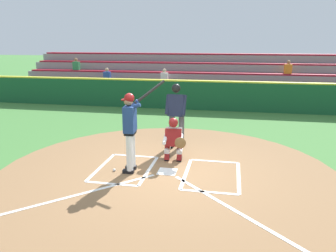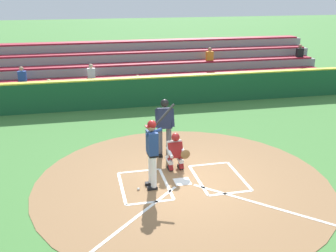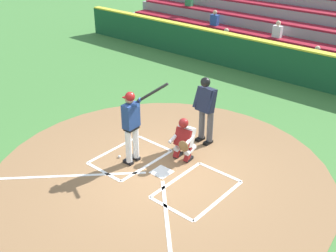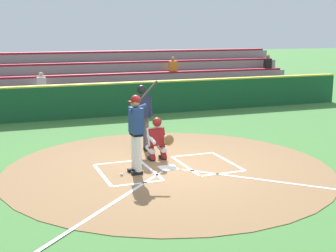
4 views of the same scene
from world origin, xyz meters
name	(u,v)px [view 2 (image 2 of 4)]	position (x,y,z in m)	size (l,w,h in m)	color
ground_plane	(182,182)	(0.00, 0.00, 0.00)	(120.00, 120.00, 0.00)	#427A38
dirt_circle	(182,182)	(0.00, 0.00, 0.01)	(8.00, 8.00, 0.01)	olive
home_plate_and_chalk	(191,197)	(0.00, 0.88, 0.01)	(7.93, 4.91, 0.01)	white
batter	(152,149)	(0.84, 0.10, 1.10)	(0.91, 0.76, 2.13)	white
catcher	(176,151)	(-0.01, -0.82, 0.59)	(0.62, 0.61, 1.13)	black
plate_umpire	(164,124)	(0.10, -1.83, 1.08)	(0.60, 0.44, 1.86)	#4C4C51
baseball	(138,189)	(1.24, 0.20, 0.04)	(0.07, 0.07, 0.07)	white
backstop_wall	(139,92)	(0.00, -7.50, 0.65)	(22.00, 0.36, 1.31)	#19512D
bleacher_stand	(130,73)	(0.00, -10.76, 0.85)	(20.00, 4.25, 2.33)	gray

